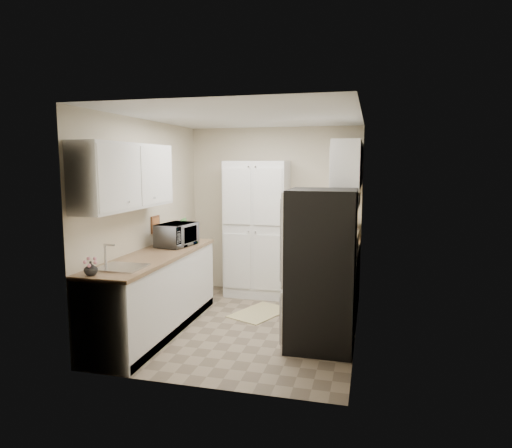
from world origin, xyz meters
name	(u,v)px	position (x,y,z in m)	size (l,w,h in m)	color
ground	(247,325)	(0.00, 0.00, 0.00)	(3.20, 3.20, 0.00)	#7A6B56
room_shell	(245,192)	(-0.02, -0.01, 1.63)	(2.64, 3.24, 2.52)	beige
pantry_cabinet	(257,229)	(-0.20, 1.32, 1.00)	(0.90, 0.55, 2.00)	silver
base_cabinet_left	(156,294)	(-0.99, -0.43, 0.44)	(0.60, 2.30, 0.88)	silver
countertop_left	(154,256)	(-0.99, -0.43, 0.90)	(0.63, 2.33, 0.04)	#846647
base_cabinet_right	(337,272)	(0.99, 1.19, 0.44)	(0.60, 0.80, 0.88)	silver
countertop_right	(337,240)	(0.99, 1.19, 0.90)	(0.63, 0.83, 0.04)	#846647
electric_range	(331,284)	(0.97, 0.39, 0.48)	(0.71, 0.78, 1.13)	#B7B7BC
refrigerator	(321,269)	(0.94, -0.41, 0.85)	(0.70, 0.72, 1.70)	#B7B7BC
microwave	(177,235)	(-0.96, 0.13, 1.07)	(0.52, 0.36, 0.29)	silver
wine_bottle	(185,232)	(-0.97, 0.45, 1.05)	(0.06, 0.06, 0.26)	black
flower_vase	(91,268)	(-1.11, -1.49, 0.99)	(0.13, 0.13, 0.13)	white
cutting_board	(185,230)	(-0.99, 0.48, 1.08)	(0.02, 0.25, 0.31)	#438C40
toaster_oven	(344,229)	(1.07, 1.33, 1.04)	(0.33, 0.42, 0.24)	silver
fruit_basket	(345,216)	(1.08, 1.33, 1.22)	(0.29, 0.29, 0.12)	orange
kitchen_mat	(260,313)	(0.05, 0.48, 0.01)	(0.50, 0.81, 0.01)	tan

